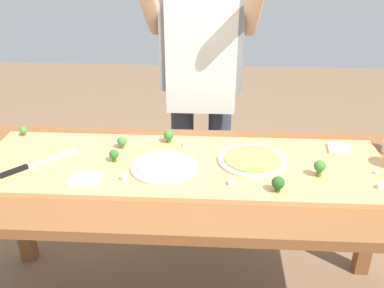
# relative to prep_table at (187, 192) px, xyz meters

# --- Properties ---
(prep_table) EXTENTS (1.90, 0.79, 0.77)m
(prep_table) POSITION_rel_prep_table_xyz_m (0.00, 0.00, 0.00)
(prep_table) COLOR brown
(prep_table) RESTS_ON ground
(cutting_board) EXTENTS (1.61, 0.49, 0.02)m
(cutting_board) POSITION_rel_prep_table_xyz_m (-0.02, 0.03, 0.11)
(cutting_board) COLOR tan
(cutting_board) RESTS_ON prep_table
(chefs_knife) EXTENTS (0.23, 0.26, 0.02)m
(chefs_knife) POSITION_rel_prep_table_xyz_m (-0.61, -0.04, 0.12)
(chefs_knife) COLOR #B7BABF
(chefs_knife) RESTS_ON cutting_board
(pizza_whole_pesto_green) EXTENTS (0.28, 0.28, 0.02)m
(pizza_whole_pesto_green) POSITION_rel_prep_table_xyz_m (0.26, 0.06, 0.12)
(pizza_whole_pesto_green) COLOR beige
(pizza_whole_pesto_green) RESTS_ON cutting_board
(pizza_whole_cheese_artichoke) EXTENTS (0.26, 0.26, 0.02)m
(pizza_whole_cheese_artichoke) POSITION_rel_prep_table_xyz_m (-0.09, -0.01, 0.12)
(pizza_whole_cheese_artichoke) COLOR beige
(pizza_whole_cheese_artichoke) RESTS_ON cutting_board
(pizza_slice_near_left) EXTENTS (0.10, 0.10, 0.01)m
(pizza_slice_near_left) POSITION_rel_prep_table_xyz_m (0.63, 0.18, 0.12)
(pizza_slice_near_left) COLOR beige
(pizza_slice_near_left) RESTS_ON cutting_board
(pizza_slice_far_right) EXTENTS (0.11, 0.11, 0.01)m
(pizza_slice_far_right) POSITION_rel_prep_table_xyz_m (-0.37, -0.12, 0.12)
(pizza_slice_far_right) COLOR beige
(pizza_slice_far_right) RESTS_ON cutting_board
(broccoli_floret_front_right) EXTENTS (0.04, 0.04, 0.05)m
(broccoli_floret_front_right) POSITION_rel_prep_table_xyz_m (-0.28, 0.15, 0.15)
(broccoli_floret_front_right) COLOR #487A23
(broccoli_floret_front_right) RESTS_ON cutting_board
(broccoli_floret_center_right) EXTENTS (0.03, 0.03, 0.04)m
(broccoli_floret_center_right) POSITION_rel_prep_table_xyz_m (-0.75, 0.24, 0.14)
(broccoli_floret_center_right) COLOR #487A23
(broccoli_floret_center_right) RESTS_ON cutting_board
(broccoli_floret_back_mid) EXTENTS (0.05, 0.05, 0.06)m
(broccoli_floret_back_mid) POSITION_rel_prep_table_xyz_m (0.33, -0.15, 0.15)
(broccoli_floret_back_mid) COLOR #2C5915
(broccoli_floret_back_mid) RESTS_ON cutting_board
(broccoli_floret_front_left) EXTENTS (0.04, 0.04, 0.05)m
(broccoli_floret_front_left) POSITION_rel_prep_table_xyz_m (-0.29, 0.03, 0.15)
(broccoli_floret_front_left) COLOR #366618
(broccoli_floret_front_left) RESTS_ON cutting_board
(broccoli_floret_back_left) EXTENTS (0.04, 0.04, 0.06)m
(broccoli_floret_back_left) POSITION_rel_prep_table_xyz_m (-0.09, 0.21, 0.15)
(broccoli_floret_back_left) COLOR #3F7220
(broccoli_floret_back_left) RESTS_ON cutting_board
(broccoli_floret_front_mid) EXTENTS (0.04, 0.04, 0.07)m
(broccoli_floret_front_mid) POSITION_rel_prep_table_xyz_m (0.50, -0.04, 0.16)
(broccoli_floret_front_mid) COLOR #3F7220
(broccoli_floret_front_mid) RESTS_ON cutting_board
(cheese_crumble_a) EXTENTS (0.02, 0.02, 0.01)m
(cheese_crumble_a) POSITION_rel_prep_table_xyz_m (-0.02, 0.19, 0.12)
(cheese_crumble_a) COLOR white
(cheese_crumble_a) RESTS_ON cutting_board
(cheese_crumble_b) EXTENTS (0.02, 0.02, 0.02)m
(cheese_crumble_b) POSITION_rel_prep_table_xyz_m (0.17, -0.12, 0.13)
(cheese_crumble_b) COLOR white
(cheese_crumble_b) RESTS_ON cutting_board
(cheese_crumble_c) EXTENTS (0.03, 0.03, 0.02)m
(cheese_crumble_c) POSITION_rel_prep_table_xyz_m (-0.23, -0.11, 0.13)
(cheese_crumble_c) COLOR silver
(cheese_crumble_c) RESTS_ON cutting_board
(cheese_crumble_d) EXTENTS (0.02, 0.02, 0.01)m
(cheese_crumble_d) POSITION_rel_prep_table_xyz_m (0.72, -0.01, 0.12)
(cheese_crumble_d) COLOR white
(cheese_crumble_d) RESTS_ON cutting_board
(cheese_crumble_e) EXTENTS (0.02, 0.02, 0.02)m
(cheese_crumble_e) POSITION_rel_prep_table_xyz_m (0.70, -0.11, 0.12)
(cheese_crumble_e) COLOR silver
(cheese_crumble_e) RESTS_ON cutting_board
(cook_center) EXTENTS (0.54, 0.39, 1.67)m
(cook_center) POSITION_rel_prep_table_xyz_m (0.03, 0.65, 0.32)
(cook_center) COLOR #333847
(cook_center) RESTS_ON ground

